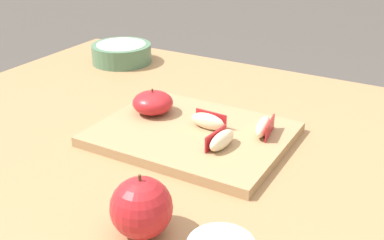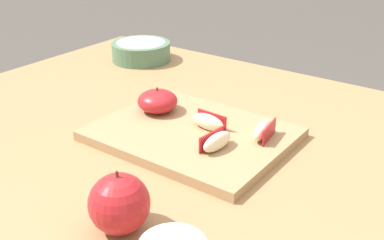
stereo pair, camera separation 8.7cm
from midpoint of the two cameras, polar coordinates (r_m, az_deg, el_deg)
name	(u,v)px [view 2 (the right image)]	position (r m, az deg, el deg)	size (l,w,h in m)	color
dining_table	(205,191)	(0.91, 4.30, -8.60)	(1.31, 0.93, 0.75)	#9E754C
cutting_board	(192,134)	(0.88, 2.82, -1.79)	(0.35, 0.27, 0.02)	#A37F56
apple_half_skin_up	(158,101)	(0.94, -1.56, 2.25)	(0.08, 0.08, 0.05)	#B21E23
apple_wedge_right	(208,122)	(0.87, 4.82, -0.28)	(0.07, 0.03, 0.03)	beige
apple_wedge_near_knife	(263,130)	(0.86, 11.48, -1.31)	(0.03, 0.07, 0.03)	beige
apple_wedge_middle	(217,141)	(0.81, 6.10, -2.67)	(0.03, 0.07, 0.03)	beige
whole_apple_crimson	(119,204)	(0.63, -4.87, -10.15)	(0.08, 0.08, 0.09)	#B21E23
ceramic_fruit_bowl	(141,51)	(1.32, -4.28, 8.32)	(0.16, 0.16, 0.05)	#4C7556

